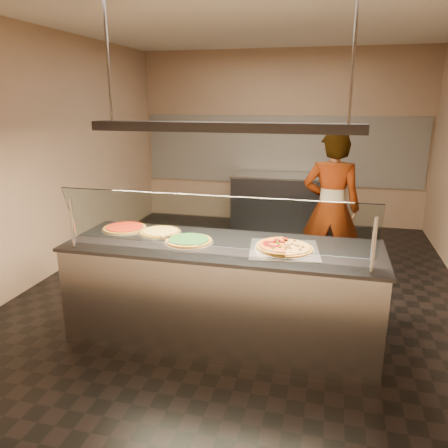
% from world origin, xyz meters
% --- Properties ---
extents(ground, '(5.00, 6.00, 0.02)m').
position_xyz_m(ground, '(0.00, 0.00, -0.01)').
color(ground, black).
rests_on(ground, ground).
extents(ceiling, '(5.00, 6.00, 0.02)m').
position_xyz_m(ceiling, '(0.00, 0.00, 3.01)').
color(ceiling, silver).
rests_on(ceiling, wall_back).
extents(wall_back, '(5.00, 0.02, 3.00)m').
position_xyz_m(wall_back, '(0.00, 3.01, 1.50)').
color(wall_back, tan).
rests_on(wall_back, ground).
extents(wall_front, '(5.00, 0.02, 3.00)m').
position_xyz_m(wall_front, '(0.00, -3.01, 1.50)').
color(wall_front, tan).
rests_on(wall_front, ground).
extents(wall_left, '(0.02, 6.00, 3.00)m').
position_xyz_m(wall_left, '(-2.51, 0.00, 1.50)').
color(wall_left, tan).
rests_on(wall_left, ground).
extents(tile_band, '(4.90, 0.02, 1.20)m').
position_xyz_m(tile_band, '(0.00, 2.98, 1.30)').
color(tile_band, silver).
rests_on(tile_band, wall_back).
extents(serving_counter, '(2.80, 0.94, 0.93)m').
position_xyz_m(serving_counter, '(0.01, -1.25, 0.47)').
color(serving_counter, '#B7B7BC').
rests_on(serving_counter, ground).
extents(sneeze_guard, '(2.56, 0.18, 0.54)m').
position_xyz_m(sneeze_guard, '(0.01, -1.59, 1.23)').
color(sneeze_guard, '#B7B7BC').
rests_on(sneeze_guard, serving_counter).
extents(perforated_tray, '(0.65, 0.65, 0.01)m').
position_xyz_m(perforated_tray, '(0.56, -1.28, 0.94)').
color(perforated_tray, silver).
rests_on(perforated_tray, serving_counter).
extents(half_pizza_pepperoni, '(0.30, 0.51, 0.05)m').
position_xyz_m(half_pizza_pepperoni, '(0.44, -1.28, 0.96)').
color(half_pizza_pepperoni, brown).
rests_on(half_pizza_pepperoni, perforated_tray).
extents(half_pizza_sausage, '(0.30, 0.51, 0.04)m').
position_xyz_m(half_pizza_sausage, '(0.68, -1.27, 0.96)').
color(half_pizza_sausage, brown).
rests_on(half_pizza_sausage, perforated_tray).
extents(pizza_spinach, '(0.45, 0.45, 0.03)m').
position_xyz_m(pizza_spinach, '(-0.30, -1.27, 0.95)').
color(pizza_spinach, silver).
rests_on(pizza_spinach, serving_counter).
extents(pizza_cheese, '(0.41, 0.41, 0.03)m').
position_xyz_m(pizza_cheese, '(-0.65, -1.07, 0.94)').
color(pizza_cheese, silver).
rests_on(pizza_cheese, serving_counter).
extents(pizza_tomato, '(0.45, 0.45, 0.03)m').
position_xyz_m(pizza_tomato, '(-1.05, -1.03, 0.94)').
color(pizza_tomato, silver).
rests_on(pizza_tomato, serving_counter).
extents(pizza_spatula, '(0.28, 0.17, 0.02)m').
position_xyz_m(pizza_spatula, '(-0.53, -1.22, 0.96)').
color(pizza_spatula, '#B7B7BC').
rests_on(pizza_spatula, pizza_spinach).
extents(prep_table, '(1.61, 0.74, 0.93)m').
position_xyz_m(prep_table, '(0.06, 2.55, 0.47)').
color(prep_table, '#38383D').
rests_on(prep_table, ground).
extents(worker, '(0.69, 0.46, 1.85)m').
position_xyz_m(worker, '(0.93, 0.38, 0.92)').
color(worker, '#302E35').
rests_on(worker, ground).
extents(heat_lamp_housing, '(2.30, 0.18, 0.08)m').
position_xyz_m(heat_lamp_housing, '(0.01, -1.25, 1.95)').
color(heat_lamp_housing, '#38383D').
rests_on(heat_lamp_housing, ceiling).
extents(lamp_rod_left, '(0.02, 0.02, 1.01)m').
position_xyz_m(lamp_rod_left, '(-0.99, -1.25, 2.50)').
color(lamp_rod_left, '#B7B7BC').
rests_on(lamp_rod_left, ceiling).
extents(lamp_rod_right, '(0.02, 0.02, 1.01)m').
position_xyz_m(lamp_rod_right, '(1.01, -1.25, 2.50)').
color(lamp_rod_right, '#B7B7BC').
rests_on(lamp_rod_right, ceiling).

